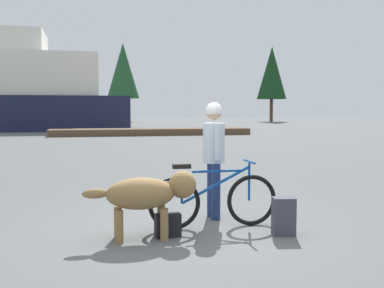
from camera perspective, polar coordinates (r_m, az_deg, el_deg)
ground_plane at (r=6.14m, az=-0.15°, el=-10.88°), size 160.00×160.00×0.00m
bicycle at (r=6.29m, az=2.58°, el=-6.92°), size 1.80×0.44×0.91m
person_cyclist at (r=6.75m, az=2.72°, el=-0.61°), size 0.32×0.53×1.71m
dog at (r=5.76m, az=-5.49°, el=-6.18°), size 1.41×0.46×0.84m
backpack at (r=6.07m, az=11.29°, el=-8.78°), size 0.31×0.24×0.49m
handbag_pannier at (r=5.92m, az=-3.03°, el=-10.00°), size 0.33×0.20×0.29m
dock_pier at (r=28.75m, az=-5.11°, el=1.52°), size 12.27×2.21×0.40m
pine_tree_center at (r=58.75m, az=-8.54°, el=8.97°), size 4.02×4.02×9.84m
pine_tree_far_right at (r=60.70m, az=9.86°, el=8.67°), size 3.79×3.79×9.62m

